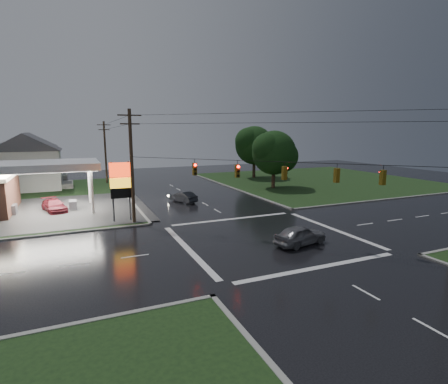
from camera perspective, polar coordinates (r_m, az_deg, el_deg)
name	(u,v)px	position (r m, az deg, el deg)	size (l,w,h in m)	color
ground	(267,238)	(30.08, 6.99, -7.45)	(120.00, 120.00, 0.00)	black
grass_ne	(319,180)	(65.59, 15.18, 1.84)	(36.00, 36.00, 0.08)	black
pylon_sign	(121,182)	(35.78, -16.53, 1.61)	(2.00, 0.35, 6.00)	#59595E
utility_pole_nw	(132,165)	(34.73, -14.83, 4.29)	(2.20, 0.32, 11.00)	#382619
utility_pole_n	(105,151)	(63.00, -18.80, 6.30)	(2.20, 0.32, 10.50)	#382619
traffic_signals	(269,162)	(28.81, 7.31, 4.94)	(26.87, 26.87, 1.47)	black
house_near	(28,161)	(61.19, -29.35, 4.45)	(11.05, 8.48, 8.60)	silver
house_far	(29,156)	(73.20, -29.21, 5.18)	(11.05, 8.48, 8.60)	silver
tree_ne_near	(275,153)	(54.95, 8.29, 6.35)	(7.99, 6.80, 8.98)	black
tree_ne_far	(255,145)	(66.80, 5.08, 7.58)	(8.46, 7.20, 9.80)	black
car_north	(183,197)	(44.52, -6.71, -0.79)	(1.46, 4.18, 1.38)	black
car_crossing	(300,235)	(28.64, 12.33, -6.88)	(1.85, 4.60, 1.57)	slate
car_pump	(54,206)	(43.55, -26.00, -1.99)	(1.93, 4.75, 1.38)	#56131C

